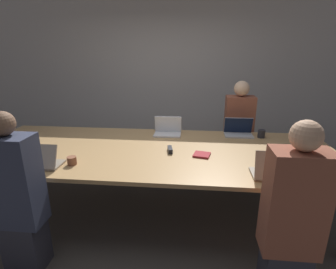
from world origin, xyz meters
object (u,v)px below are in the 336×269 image
at_px(laptop_near_right, 273,170).
at_px(person_near_left, 17,198).
at_px(cup_far_right, 261,134).
at_px(laptop_near_left, 42,160).
at_px(person_near_right, 292,221).
at_px(bottle_near_right, 300,161).
at_px(laptop_far_center, 168,129).
at_px(stapler, 170,150).
at_px(person_far_right, 238,132).
at_px(laptop_far_right, 238,130).
at_px(cup_near_right, 303,174).
at_px(cup_near_left, 72,161).

height_order(laptop_near_right, person_near_left, person_near_left).
xyz_separation_m(person_near_left, cup_far_right, (2.29, 1.52, 0.14)).
xyz_separation_m(laptop_near_left, cup_far_right, (2.29, 1.11, -0.02)).
xyz_separation_m(person_near_right, laptop_near_left, (-2.14, 0.51, 0.15)).
bearing_deg(person_near_left, person_near_right, 177.27).
height_order(bottle_near_right, person_near_left, person_near_left).
distance_m(person_near_right, laptop_far_center, 1.95).
relative_size(bottle_near_right, stapler, 1.74).
distance_m(bottle_near_right, person_near_left, 2.46).
relative_size(laptop_far_center, person_far_right, 0.25).
bearing_deg(laptop_far_right, person_near_left, -141.66).
xyz_separation_m(laptop_near_left, stapler, (1.18, 0.51, -0.04)).
bearing_deg(person_near_right, stapler, -46.81).
distance_m(laptop_near_right, laptop_far_right, 1.21).
xyz_separation_m(person_near_left, person_far_right, (2.08, 1.97, 0.02)).
bearing_deg(cup_near_right, laptop_near_left, 179.96).
relative_size(cup_far_right, stapler, 0.66).
height_order(cup_near_right, laptop_near_left, laptop_near_left).
distance_m(laptop_near_left, stapler, 1.29).
distance_m(laptop_near_right, laptop_near_left, 2.13).
bearing_deg(cup_near_left, person_near_right, -17.51).
height_order(laptop_far_center, person_far_right, person_far_right).
bearing_deg(laptop_near_right, person_far_right, -88.31).
height_order(person_near_right, laptop_near_left, person_near_right).
bearing_deg(person_far_right, stapler, -130.51).
relative_size(cup_near_right, laptop_far_center, 0.27).
xyz_separation_m(laptop_near_right, stapler, (-0.95, 0.53, -0.05)).
relative_size(laptop_near_right, laptop_far_right, 0.95).
height_order(laptop_near_right, cup_near_right, laptop_near_right).
xyz_separation_m(bottle_near_right, laptop_near_left, (-2.39, -0.11, -0.05)).
xyz_separation_m(laptop_far_right, cup_far_right, (0.28, -0.07, -0.02)).
bearing_deg(cup_near_right, laptop_near_right, -175.74).
distance_m(laptop_far_right, person_far_right, 0.41).
bearing_deg(person_near_left, stapler, -142.09).
bearing_deg(person_near_left, laptop_near_right, -169.71).
bearing_deg(person_near_left, bottle_near_right, -167.72).
distance_m(cup_far_right, stapler, 1.27).
bearing_deg(cup_near_right, person_far_right, 101.05).
distance_m(cup_near_left, person_far_right, 2.35).
xyz_separation_m(person_near_right, laptop_far_center, (-1.05, 1.64, 0.15)).
bearing_deg(cup_near_left, laptop_far_center, 51.39).
height_order(person_near_left, cup_near_left, person_near_left).
distance_m(laptop_far_center, laptop_far_right, 0.93).
bearing_deg(laptop_near_left, cup_near_right, 179.96).
relative_size(cup_near_right, stapler, 0.62).
bearing_deg(cup_far_right, cup_near_left, -153.20).
xyz_separation_m(laptop_near_left, laptop_far_right, (2.02, 1.19, -0.00)).
bearing_deg(bottle_near_right, stapler, 161.76).
distance_m(person_near_right, cup_near_right, 0.58).
bearing_deg(laptop_near_right, cup_near_left, -3.24).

